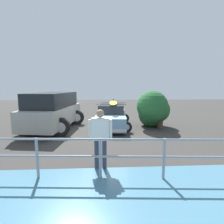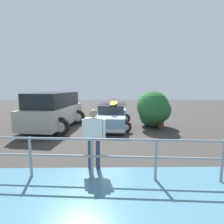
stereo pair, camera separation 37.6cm
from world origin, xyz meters
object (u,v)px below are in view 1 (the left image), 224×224
at_px(bush_near_left, 153,110).
at_px(suv_car, 53,111).
at_px(sedan_car, 111,116).
at_px(person_bystander, 100,133).

bearing_deg(bush_near_left, suv_car, 1.03).
xyz_separation_m(sedan_car, suv_car, (3.17, 0.44, 0.41)).
xyz_separation_m(suv_car, bush_near_left, (-5.50, -0.10, -0.01)).
distance_m(person_bystander, bush_near_left, 5.66).
height_order(sedan_car, bush_near_left, bush_near_left).
xyz_separation_m(person_bystander, bush_near_left, (-2.90, -4.86, 0.00)).
height_order(person_bystander, bush_near_left, bush_near_left).
relative_size(sedan_car, suv_car, 0.89).
distance_m(sedan_car, suv_car, 3.23).
bearing_deg(sedan_car, bush_near_left, 171.72).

